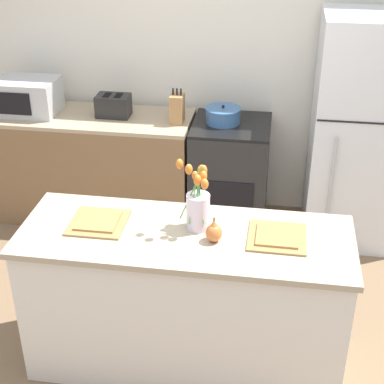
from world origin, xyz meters
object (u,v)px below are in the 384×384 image
(plate_setting_left, at_px, (98,222))
(cooking_pot, at_px, (223,115))
(plate_setting_right, at_px, (277,237))
(microwave, at_px, (27,96))
(toaster, at_px, (113,106))
(stove_range, at_px, (230,176))
(pear_figurine, at_px, (214,232))
(refrigerator, at_px, (358,133))
(flower_vase, at_px, (198,205))
(knife_block, at_px, (177,108))

(plate_setting_left, height_order, cooking_pot, cooking_pot)
(cooking_pot, bearing_deg, plate_setting_right, -73.85)
(microwave, bearing_deg, toaster, 2.10)
(plate_setting_left, distance_m, microwave, 1.89)
(stove_range, bearing_deg, pear_figurine, -87.90)
(toaster, distance_m, microwave, 0.70)
(refrigerator, xyz_separation_m, plate_setting_right, (-0.56, -1.57, 0.03))
(plate_setting_right, xyz_separation_m, cooking_pot, (-0.46, 1.58, 0.05))
(cooking_pot, bearing_deg, flower_vase, -88.93)
(flower_vase, bearing_deg, refrigerator, 57.04)
(flower_vase, height_order, pear_figurine, flower_vase)
(cooking_pot, bearing_deg, knife_block, -173.00)
(stove_range, height_order, cooking_pot, cooking_pot)
(plate_setting_right, bearing_deg, stove_range, 103.90)
(plate_setting_left, distance_m, plate_setting_right, 0.98)
(toaster, bearing_deg, cooking_pot, -0.79)
(stove_range, xyz_separation_m, refrigerator, (0.95, 0.00, 0.43))
(refrigerator, height_order, microwave, refrigerator)
(stove_range, distance_m, flower_vase, 1.64)
(stove_range, xyz_separation_m, pear_figurine, (0.06, -1.64, 0.50))
(microwave, distance_m, knife_block, 1.22)
(plate_setting_left, bearing_deg, toaster, 102.39)
(stove_range, distance_m, microwave, 1.73)
(pear_figurine, relative_size, plate_setting_left, 0.46)
(cooking_pot, bearing_deg, toaster, 179.21)
(knife_block, bearing_deg, pear_figurine, -73.49)
(microwave, bearing_deg, stove_range, 0.02)
(flower_vase, relative_size, toaster, 1.48)
(stove_range, distance_m, cooking_pot, 0.51)
(toaster, relative_size, knife_block, 1.04)
(stove_range, xyz_separation_m, flower_vase, (-0.04, -1.53, 0.59))
(stove_range, distance_m, plate_setting_left, 1.74)
(stove_range, distance_m, knife_block, 0.70)
(plate_setting_left, height_order, plate_setting_right, same)
(refrigerator, distance_m, microwave, 2.59)
(cooking_pot, bearing_deg, plate_setting_left, -108.17)
(stove_range, relative_size, cooking_pot, 3.28)
(toaster, bearing_deg, plate_setting_left, -77.61)
(toaster, xyz_separation_m, microwave, (-0.70, -0.03, 0.05))
(stove_range, xyz_separation_m, plate_setting_right, (0.39, -1.57, 0.46))
(knife_block, bearing_deg, toaster, 173.98)
(plate_setting_right, height_order, microwave, microwave)
(toaster, bearing_deg, flower_vase, -59.97)
(flower_vase, distance_m, plate_setting_right, 0.45)
(pear_figurine, bearing_deg, toaster, 120.88)
(microwave, bearing_deg, refrigerator, 0.03)
(stove_range, bearing_deg, flower_vase, -91.52)
(refrigerator, relative_size, cooking_pot, 6.43)
(flower_vase, relative_size, microwave, 0.86)
(pear_figurine, height_order, plate_setting_left, pear_figurine)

